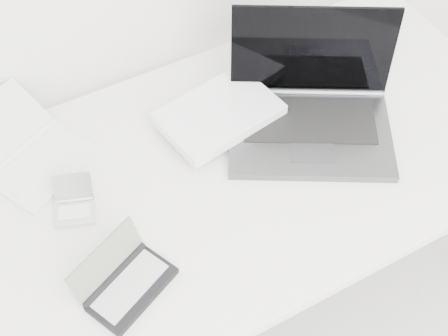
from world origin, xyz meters
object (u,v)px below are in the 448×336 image
palmtop_charcoal (125,282)px  netbook_open_white (31,155)px  laptop_large (281,111)px  desk (227,178)px

palmtop_charcoal → netbook_open_white: bearing=74.5°
laptop_large → netbook_open_white: (-0.60, 0.19, -0.02)m
laptop_large → palmtop_charcoal: size_ratio=2.67×
desk → palmtop_charcoal: (-0.35, -0.18, 0.07)m
laptop_large → netbook_open_white: size_ratio=1.64×
desk → laptop_large: bearing=17.8°
desk → netbook_open_white: netbook_open_white is taller
laptop_large → palmtop_charcoal: bearing=-125.7°
laptop_large → palmtop_charcoal: (-0.54, -0.24, -0.02)m
desk → netbook_open_white: bearing=148.9°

